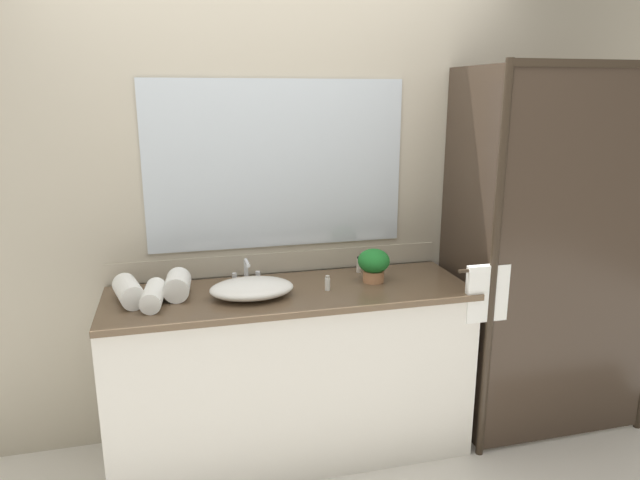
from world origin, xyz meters
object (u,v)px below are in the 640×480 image
object	(u,v)px
amenity_bottle_shampoo	(359,265)
rolled_towel_near_edge	(129,291)
faucet	(246,276)
rolled_towel_middle	(153,295)
rolled_towel_far_edge	(178,285)
sink_basin	(252,288)
amenity_bottle_conditioner	(327,283)
potted_plant	(374,263)

from	to	relation	value
amenity_bottle_shampoo	rolled_towel_near_edge	distance (m)	1.20
faucet	rolled_towel_near_edge	xyz separation A→B (m)	(-0.56, -0.14, 0.01)
rolled_towel_middle	rolled_towel_far_edge	xyz separation A→B (m)	(0.11, 0.09, 0.01)
rolled_towel_near_edge	sink_basin	bearing A→B (deg)	-5.92
sink_basin	rolled_towel_middle	world-z (taller)	rolled_towel_middle
faucet	rolled_towel_far_edge	size ratio (longest dim) A/B	0.87
amenity_bottle_conditioner	amenity_bottle_shampoo	xyz separation A→B (m)	(0.24, 0.24, 0.01)
faucet	rolled_towel_near_edge	bearing A→B (deg)	-165.70
amenity_bottle_conditioner	rolled_towel_middle	size ratio (longest dim) A/B	0.31
amenity_bottle_conditioner	amenity_bottle_shampoo	world-z (taller)	amenity_bottle_shampoo
rolled_towel_middle	faucet	bearing A→B (deg)	24.38
faucet	amenity_bottle_shampoo	size ratio (longest dim) A/B	1.96
amenity_bottle_conditioner	rolled_towel_middle	xyz separation A→B (m)	(-0.83, -0.00, 0.01)
potted_plant	rolled_towel_middle	bearing A→B (deg)	-176.13
amenity_bottle_shampoo	rolled_towel_middle	xyz separation A→B (m)	(-1.07, -0.25, 0.01)
amenity_bottle_shampoo	rolled_towel_near_edge	world-z (taller)	rolled_towel_near_edge
sink_basin	amenity_bottle_conditioner	world-z (taller)	sink_basin
sink_basin	rolled_towel_near_edge	xyz separation A→B (m)	(-0.56, 0.06, 0.01)
rolled_towel_far_edge	sink_basin	bearing A→B (deg)	-13.91
potted_plant	rolled_towel_middle	distance (m)	1.10
rolled_towel_near_edge	faucet	bearing A→B (deg)	14.30
rolled_towel_middle	amenity_bottle_conditioner	bearing A→B (deg)	0.25
faucet	rolled_towel_near_edge	size ratio (longest dim) A/B	0.71
potted_plant	amenity_bottle_shampoo	distance (m)	0.18
amenity_bottle_conditioner	rolled_towel_far_edge	world-z (taller)	rolled_towel_far_edge
sink_basin	potted_plant	size ratio (longest dim) A/B	2.32
potted_plant	amenity_bottle_conditioner	world-z (taller)	potted_plant
amenity_bottle_conditioner	rolled_towel_far_edge	distance (m)	0.72
sink_basin	rolled_towel_middle	xyz separation A→B (m)	(-0.45, -0.00, 0.01)
sink_basin	rolled_towel_far_edge	size ratio (longest dim) A/B	2.07
amenity_bottle_shampoo	faucet	bearing A→B (deg)	-176.18
rolled_towel_far_edge	potted_plant	bearing A→B (deg)	-0.86
faucet	amenity_bottle_shampoo	distance (m)	0.62
sink_basin	amenity_bottle_shampoo	size ratio (longest dim) A/B	4.63
potted_plant	rolled_towel_far_edge	distance (m)	0.99
potted_plant	rolled_towel_middle	size ratio (longest dim) A/B	0.70
potted_plant	amenity_bottle_conditioner	xyz separation A→B (m)	(-0.27, -0.07, -0.06)
sink_basin	rolled_towel_middle	distance (m)	0.45
sink_basin	rolled_towel_far_edge	distance (m)	0.35
faucet	amenity_bottle_shampoo	world-z (taller)	faucet
faucet	amenity_bottle_shampoo	xyz separation A→B (m)	(0.62, 0.04, -0.00)
potted_plant	rolled_towel_far_edge	world-z (taller)	potted_plant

